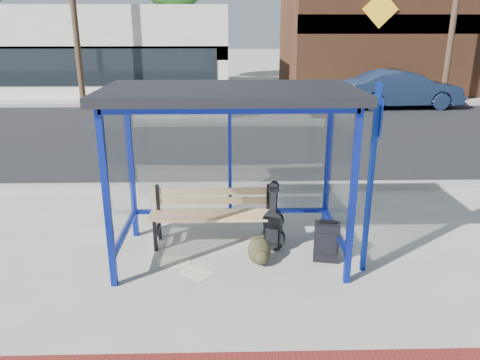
{
  "coord_description": "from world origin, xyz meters",
  "views": [
    {
      "loc": [
        -0.02,
        -6.08,
        3.19
      ],
      "look_at": [
        0.14,
        0.2,
        1.1
      ],
      "focal_mm": 35.0,
      "sensor_mm": 36.0,
      "label": 1
    }
  ],
  "objects_px": {
    "backpack": "(260,252)",
    "parked_car": "(402,89)",
    "guitar_bag": "(273,227)",
    "suitcase": "(326,242)",
    "bench": "(213,212)"
  },
  "relations": [
    {
      "from": "backpack",
      "to": "parked_car",
      "type": "distance_m",
      "value": 14.32
    },
    {
      "from": "guitar_bag",
      "to": "suitcase",
      "type": "relative_size",
      "value": 1.63
    },
    {
      "from": "guitar_bag",
      "to": "suitcase",
      "type": "bearing_deg",
      "value": -4.99
    },
    {
      "from": "suitcase",
      "to": "parked_car",
      "type": "distance_m",
      "value": 13.83
    },
    {
      "from": "guitar_bag",
      "to": "suitcase",
      "type": "xyz_separation_m",
      "value": [
        0.73,
        -0.34,
        -0.08
      ]
    },
    {
      "from": "guitar_bag",
      "to": "backpack",
      "type": "distance_m",
      "value": 0.52
    },
    {
      "from": "suitcase",
      "to": "parked_car",
      "type": "xyz_separation_m",
      "value": [
        5.57,
        12.66,
        0.46
      ]
    },
    {
      "from": "backpack",
      "to": "parked_car",
      "type": "xyz_separation_m",
      "value": [
        6.51,
        12.75,
        0.56
      ]
    },
    {
      "from": "suitcase",
      "to": "backpack",
      "type": "relative_size",
      "value": 1.55
    },
    {
      "from": "backpack",
      "to": "bench",
      "type": "bearing_deg",
      "value": 120.2
    },
    {
      "from": "guitar_bag",
      "to": "backpack",
      "type": "xyz_separation_m",
      "value": [
        -0.22,
        -0.43,
        -0.18
      ]
    },
    {
      "from": "guitar_bag",
      "to": "parked_car",
      "type": "bearing_deg",
      "value": 83.32
    },
    {
      "from": "guitar_bag",
      "to": "backpack",
      "type": "height_order",
      "value": "guitar_bag"
    },
    {
      "from": "suitcase",
      "to": "guitar_bag",
      "type": "bearing_deg",
      "value": 165.32
    },
    {
      "from": "bench",
      "to": "parked_car",
      "type": "height_order",
      "value": "parked_car"
    }
  ]
}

